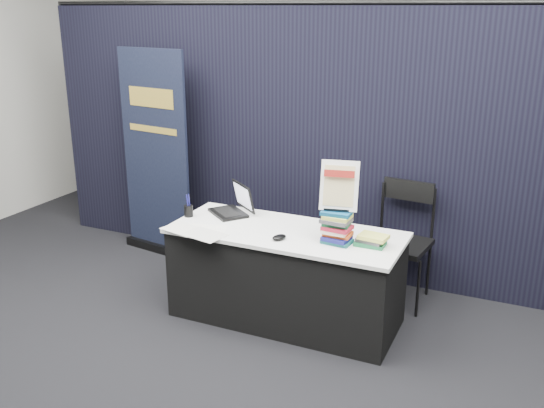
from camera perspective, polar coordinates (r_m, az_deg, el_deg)
The scene contains 15 objects.
floor at distance 4.54m, azimuth -1.59°, elevation -13.70°, with size 8.00×8.00×0.00m, color black.
wall_back at distance 7.68m, azimuth 11.92°, elevation 12.94°, with size 8.00×0.02×3.50m, color #B4B2AA.
drape_partition at distance 5.47m, azimuth 5.74°, elevation 5.43°, with size 6.00×0.08×2.40m, color black.
display_table at distance 4.80m, azimuth 1.28°, elevation -6.72°, with size 1.80×0.75×0.75m.
laptop at distance 5.05m, azimuth -3.92°, elevation -0.18°, with size 0.40×0.44×0.25m.
mouse at distance 4.48m, azimuth 0.68°, elevation -3.15°, with size 0.08×0.12×0.04m, color black.
brochure_left at distance 4.74m, azimuth -8.37°, elevation -2.33°, with size 0.31×0.22×0.00m, color silver.
brochure_mid at distance 4.60m, azimuth -6.35°, elevation -2.89°, with size 0.31×0.22×0.00m, color silver.
brochure_right at distance 4.71m, azimuth -6.15°, elevation -2.37°, with size 0.30×0.21×0.00m, color white.
pen_cup at distance 5.00m, azimuth -7.86°, elevation -0.65°, with size 0.07×0.07×0.09m, color black.
book_stack_tall at distance 4.41m, azimuth 6.09°, elevation -2.15°, with size 0.20×0.15×0.24m.
book_stack_short at distance 4.42m, azimuth 9.40°, elevation -3.34°, with size 0.21×0.17×0.09m.
info_sign at distance 4.35m, azimuth 6.35°, elevation 1.66°, with size 0.29×0.16×0.37m.
pullup_banner at distance 6.05m, azimuth -10.86°, elevation 3.51°, with size 0.86×0.23×2.03m.
stacking_chair at distance 5.16m, azimuth 12.06°, elevation -3.09°, with size 0.50×0.51×1.01m.
Camera 1 is at (1.72, -3.45, 2.39)m, focal length 40.00 mm.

